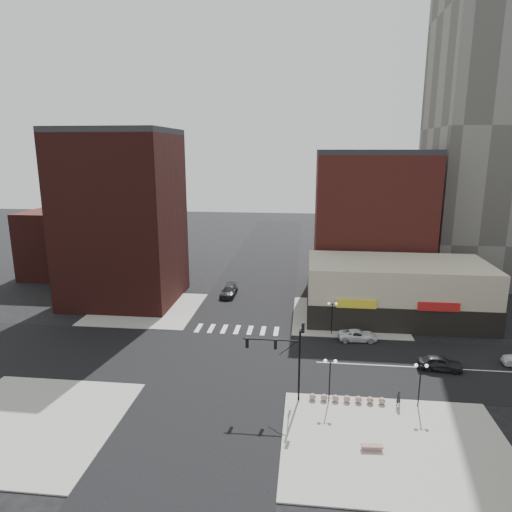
{
  "coord_description": "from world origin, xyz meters",
  "views": [
    {
      "loc": [
        8.53,
        -46.59,
        22.87
      ],
      "look_at": [
        2.89,
        3.59,
        11.0
      ],
      "focal_mm": 32.0,
      "sensor_mm": 36.0,
      "label": 1
    }
  ],
  "objects_px": {
    "street_lamp_se_b": "(421,374)",
    "pedestrian": "(398,398)",
    "street_lamp_se_a": "(330,369)",
    "traffic_signal": "(289,350)",
    "dark_sedan_east": "(440,363)",
    "white_suv": "(358,335)",
    "dark_sedan_north": "(229,291)",
    "stone_bench": "(372,447)",
    "street_lamp_ne": "(332,310)"
  },
  "relations": [
    {
      "from": "traffic_signal",
      "to": "street_lamp_se_a",
      "type": "height_order",
      "value": "traffic_signal"
    },
    {
      "from": "street_lamp_se_b",
      "to": "white_suv",
      "type": "relative_size",
      "value": 0.87
    },
    {
      "from": "dark_sedan_east",
      "to": "street_lamp_ne",
      "type": "bearing_deg",
      "value": 58.74
    },
    {
      "from": "traffic_signal",
      "to": "pedestrian",
      "type": "bearing_deg",
      "value": -1.82
    },
    {
      "from": "street_lamp_se_b",
      "to": "stone_bench",
      "type": "bearing_deg",
      "value": -126.33
    },
    {
      "from": "street_lamp_se_a",
      "to": "pedestrian",
      "type": "xyz_separation_m",
      "value": [
        6.2,
        -0.15,
        -2.41
      ]
    },
    {
      "from": "street_lamp_se_a",
      "to": "pedestrian",
      "type": "bearing_deg",
      "value": -1.37
    },
    {
      "from": "traffic_signal",
      "to": "dark_sedan_north",
      "type": "bearing_deg",
      "value": 109.89
    },
    {
      "from": "white_suv",
      "to": "street_lamp_se_a",
      "type": "bearing_deg",
      "value": 159.73
    },
    {
      "from": "dark_sedan_east",
      "to": "stone_bench",
      "type": "bearing_deg",
      "value": 154.31
    },
    {
      "from": "white_suv",
      "to": "pedestrian",
      "type": "height_order",
      "value": "pedestrian"
    },
    {
      "from": "dark_sedan_east",
      "to": "pedestrian",
      "type": "bearing_deg",
      "value": 149.8
    },
    {
      "from": "street_lamp_se_b",
      "to": "dark_sedan_east",
      "type": "bearing_deg",
      "value": 62.93
    },
    {
      "from": "street_lamp_se_b",
      "to": "stone_bench",
      "type": "relative_size",
      "value": 2.43
    },
    {
      "from": "street_lamp_se_b",
      "to": "dark_sedan_east",
      "type": "relative_size",
      "value": 0.91
    },
    {
      "from": "street_lamp_ne",
      "to": "pedestrian",
      "type": "relative_size",
      "value": 2.75
    },
    {
      "from": "street_lamp_se_a",
      "to": "dark_sedan_east",
      "type": "relative_size",
      "value": 0.91
    },
    {
      "from": "dark_sedan_north",
      "to": "stone_bench",
      "type": "bearing_deg",
      "value": -62.75
    },
    {
      "from": "street_lamp_ne",
      "to": "dark_sedan_north",
      "type": "bearing_deg",
      "value": 138.15
    },
    {
      "from": "street_lamp_se_a",
      "to": "stone_bench",
      "type": "bearing_deg",
      "value": -66.13
    },
    {
      "from": "dark_sedan_east",
      "to": "dark_sedan_north",
      "type": "distance_m",
      "value": 34.54
    },
    {
      "from": "pedestrian",
      "to": "stone_bench",
      "type": "height_order",
      "value": "pedestrian"
    },
    {
      "from": "street_lamp_se_a",
      "to": "street_lamp_se_b",
      "type": "xyz_separation_m",
      "value": [
        8.0,
        0.0,
        0.0
      ]
    },
    {
      "from": "traffic_signal",
      "to": "white_suv",
      "type": "height_order",
      "value": "traffic_signal"
    },
    {
      "from": "stone_bench",
      "to": "street_lamp_se_a",
      "type": "bearing_deg",
      "value": 110.08
    },
    {
      "from": "street_lamp_ne",
      "to": "dark_sedan_east",
      "type": "xyz_separation_m",
      "value": [
        10.93,
        -8.3,
        -2.51
      ]
    },
    {
      "from": "street_lamp_se_a",
      "to": "street_lamp_se_b",
      "type": "bearing_deg",
      "value": 0.0
    },
    {
      "from": "street_lamp_se_a",
      "to": "white_suv",
      "type": "distance_m",
      "value": 15.3
    },
    {
      "from": "dark_sedan_east",
      "to": "pedestrian",
      "type": "xyz_separation_m",
      "value": [
        -5.73,
        -7.85,
        0.1
      ]
    },
    {
      "from": "traffic_signal",
      "to": "dark_sedan_east",
      "type": "height_order",
      "value": "traffic_signal"
    },
    {
      "from": "stone_bench",
      "to": "traffic_signal",
      "type": "bearing_deg",
      "value": 130.41
    },
    {
      "from": "street_lamp_se_b",
      "to": "white_suv",
      "type": "bearing_deg",
      "value": 104.95
    },
    {
      "from": "traffic_signal",
      "to": "stone_bench",
      "type": "relative_size",
      "value": 4.54
    },
    {
      "from": "street_lamp_se_b",
      "to": "pedestrian",
      "type": "height_order",
      "value": "street_lamp_se_b"
    },
    {
      "from": "dark_sedan_north",
      "to": "street_lamp_ne",
      "type": "bearing_deg",
      "value": -40.13
    },
    {
      "from": "white_suv",
      "to": "pedestrian",
      "type": "xyz_separation_m",
      "value": [
        2.07,
        -14.65,
        0.21
      ]
    },
    {
      "from": "street_lamp_se_a",
      "to": "street_lamp_ne",
      "type": "distance_m",
      "value": 16.03
    },
    {
      "from": "dark_sedan_north",
      "to": "pedestrian",
      "type": "xyz_separation_m",
      "value": [
        20.72,
        -30.05,
        0.08
      ]
    },
    {
      "from": "street_lamp_se_a",
      "to": "pedestrian",
      "type": "relative_size",
      "value": 2.75
    },
    {
      "from": "street_lamp_se_a",
      "to": "white_suv",
      "type": "relative_size",
      "value": 0.87
    },
    {
      "from": "stone_bench",
      "to": "dark_sedan_east",
      "type": "bearing_deg",
      "value": 54.57
    },
    {
      "from": "pedestrian",
      "to": "white_suv",
      "type": "bearing_deg",
      "value": -117.37
    },
    {
      "from": "white_suv",
      "to": "stone_bench",
      "type": "bearing_deg",
      "value": 172.61
    },
    {
      "from": "street_lamp_se_b",
      "to": "street_lamp_ne",
      "type": "distance_m",
      "value": 17.46
    },
    {
      "from": "dark_sedan_north",
      "to": "pedestrian",
      "type": "distance_m",
      "value": 36.5
    },
    {
      "from": "street_lamp_se_b",
      "to": "stone_bench",
      "type": "xyz_separation_m",
      "value": [
        -4.99,
        -6.79,
        -2.96
      ]
    },
    {
      "from": "white_suv",
      "to": "dark_sedan_north",
      "type": "xyz_separation_m",
      "value": [
        -18.65,
        15.4,
        0.13
      ]
    },
    {
      "from": "traffic_signal",
      "to": "street_lamp_ne",
      "type": "distance_m",
      "value": 16.62
    },
    {
      "from": "dark_sedan_east",
      "to": "street_lamp_se_b",
      "type": "bearing_deg",
      "value": 158.88
    },
    {
      "from": "street_lamp_se_a",
      "to": "street_lamp_se_b",
      "type": "distance_m",
      "value": 8.0
    }
  ]
}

